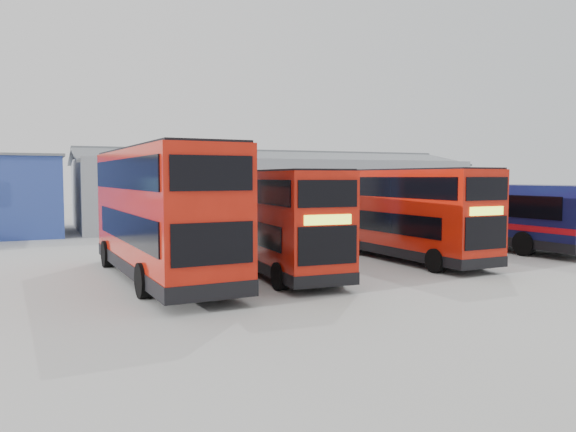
{
  "coord_description": "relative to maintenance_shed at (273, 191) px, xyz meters",
  "views": [
    {
      "loc": [
        -9.25,
        -22.11,
        3.73
      ],
      "look_at": [
        0.18,
        -0.72,
        2.1
      ],
      "focal_mm": 35.0,
      "sensor_mm": 36.0,
      "label": 1
    }
  ],
  "objects": [
    {
      "name": "single_decker_blue",
      "position": [
        4.71,
        -19.0,
        -0.95
      ],
      "size": [
        3.61,
        12.46,
        3.34
      ],
      "rotation": [
        0.0,
        0.0,
        3.2
      ],
      "color": "#0C1438",
      "rests_on": "ground"
    },
    {
      "name": "maintenance_shed",
      "position": [
        0.0,
        0.0,
        0.0
      ],
      "size": [
        30.5,
        12.0,
        5.89
      ],
      "color": "gray",
      "rests_on": "ground"
    },
    {
      "name": "double_decker_right",
      "position": [
        -2.31,
        -21.26,
        -0.57
      ],
      "size": [
        2.78,
        9.76,
        4.09
      ],
      "rotation": [
        0.0,
        0.0,
        0.04
      ],
      "color": "#BA180A",
      "rests_on": "ground"
    },
    {
      "name": "ground_plane",
      "position": [
        -8.0,
        -20.0,
        -2.6
      ],
      "size": [
        120.0,
        120.0,
        0.0
      ],
      "primitive_type": "plane",
      "color": "#AEAEA8",
      "rests_on": "ground"
    },
    {
      "name": "double_decker_centre",
      "position": [
        -8.93,
        -22.08,
        -0.62
      ],
      "size": [
        2.71,
        9.53,
        3.99
      ],
      "rotation": [
        0.0,
        0.0,
        -0.04
      ],
      "color": "#BA180A",
      "rests_on": "ground"
    },
    {
      "name": "double_decker_left",
      "position": [
        -13.32,
        -21.84,
        -0.23
      ],
      "size": [
        3.36,
        11.39,
        4.76
      ],
      "rotation": [
        0.0,
        0.0,
        3.2
      ],
      "color": "#BA180A",
      "rests_on": "ground"
    }
  ]
}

